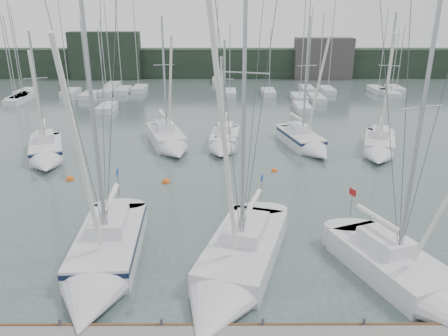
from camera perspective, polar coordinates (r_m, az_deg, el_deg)
The scene contains 17 objects.
ground at distance 21.78m, azimuth -1.29°, elevation -13.69°, with size 160.00×160.00×0.00m, color #445351.
far_treeline at distance 80.61m, azimuth -0.48°, elevation 13.55°, with size 90.00×4.00×5.00m, color black.
far_building_left at distance 81.06m, azimuth -15.22°, elevation 13.97°, with size 12.00×3.00×8.00m, color black.
far_building_right at distance 80.45m, azimuth 12.82°, elevation 13.76°, with size 10.00×3.00×7.00m, color #403E3B.
mast_forest at distance 63.53m, azimuth -3.79°, elevation 9.78°, with size 56.40×25.40×14.74m.
sailboat_near_left at distance 22.11m, azimuth -15.68°, elevation -12.05°, with size 3.63×10.65×14.01m.
sailboat_near_center at distance 20.69m, azimuth 0.96°, elevation -13.86°, with size 6.17×11.16×16.25m.
sailboat_near_right at distance 21.86m, azimuth 24.21°, elevation -13.84°, with size 6.03×9.26×14.10m.
sailboat_mid_a at distance 39.24m, azimuth -22.20°, elevation 1.69°, with size 5.28×8.66×11.21m.
sailboat_mid_b at distance 39.77m, azimuth -7.07°, elevation 3.31°, with size 5.22×9.16×12.26m.
sailboat_mid_c at distance 39.29m, azimuth -0.06°, elevation 3.22°, with size 3.07×7.42×10.25m.
sailboat_mid_d at distance 40.00m, azimuth 10.80°, elevation 3.18°, with size 4.48×8.77×12.26m.
sailboat_mid_e at distance 40.17m, azimuth 19.59°, elevation 2.40°, with size 5.05×8.50×12.53m.
buoy_a at distance 32.44m, azimuth -7.57°, elevation -1.85°, with size 0.62×0.62×0.62m, color #D65413.
buoy_b at distance 34.53m, azimuth 6.58°, elevation -0.40°, with size 0.47×0.47×0.47m, color #D65413.
buoy_c at distance 34.61m, azimuth -19.47°, elevation -1.44°, with size 0.59×0.59×0.59m, color #D65413.
seagull at distance 21.01m, azimuth 0.29°, elevation 4.07°, with size 1.08×0.53×0.22m.
Camera 1 is at (0.42, -18.02, 12.23)m, focal length 35.00 mm.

